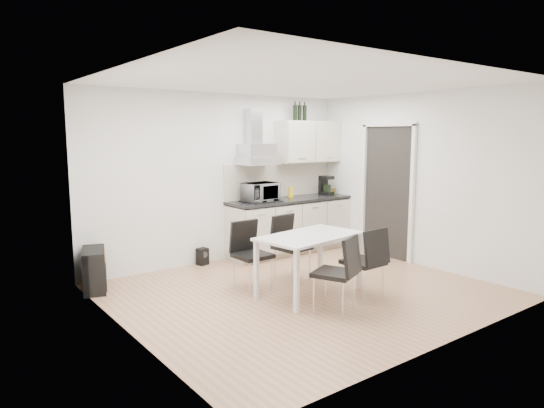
# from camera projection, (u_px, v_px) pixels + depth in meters

# --- Properties ---
(ground) EXTENTS (4.50, 4.50, 0.00)m
(ground) POSITION_uv_depth(u_px,v_px,m) (303.00, 291.00, 6.15)
(ground) COLOR tan
(ground) RESTS_ON ground
(wall_back) EXTENTS (4.50, 0.10, 2.60)m
(wall_back) POSITION_uv_depth(u_px,v_px,m) (221.00, 178.00, 7.55)
(wall_back) COLOR white
(wall_back) RESTS_ON ground
(wall_front) EXTENTS (4.50, 0.10, 2.60)m
(wall_front) POSITION_uv_depth(u_px,v_px,m) (449.00, 209.00, 4.38)
(wall_front) COLOR white
(wall_front) RESTS_ON ground
(wall_left) EXTENTS (0.10, 4.00, 2.60)m
(wall_left) POSITION_uv_depth(u_px,v_px,m) (126.00, 206.00, 4.62)
(wall_left) COLOR white
(wall_left) RESTS_ON ground
(wall_right) EXTENTS (0.10, 4.00, 2.60)m
(wall_right) POSITION_uv_depth(u_px,v_px,m) (418.00, 180.00, 7.30)
(wall_right) COLOR white
(wall_right) RESTS_ON ground
(ceiling) EXTENTS (4.50, 4.50, 0.00)m
(ceiling) POSITION_uv_depth(u_px,v_px,m) (305.00, 81.00, 5.78)
(ceiling) COLOR white
(ceiling) RESTS_ON wall_back
(doorway) EXTENTS (0.08, 1.04, 2.10)m
(doorway) POSITION_uv_depth(u_px,v_px,m) (387.00, 193.00, 7.75)
(doorway) COLOR white
(doorway) RESTS_ON ground
(kitchenette) EXTENTS (2.22, 0.64, 2.52)m
(kitchenette) POSITION_uv_depth(u_px,v_px,m) (290.00, 203.00, 8.11)
(kitchenette) COLOR beige
(kitchenette) RESTS_ON ground
(dining_table) EXTENTS (1.40, 0.93, 0.75)m
(dining_table) POSITION_uv_depth(u_px,v_px,m) (310.00, 242.00, 5.96)
(dining_table) COLOR white
(dining_table) RESTS_ON ground
(chair_far_left) EXTENTS (0.45, 0.51, 0.88)m
(chair_far_left) POSITION_uv_depth(u_px,v_px,m) (253.00, 256.00, 6.15)
(chair_far_left) COLOR black
(chair_far_left) RESTS_ON ground
(chair_far_right) EXTENTS (0.49, 0.54, 0.88)m
(chair_far_right) POSITION_uv_depth(u_px,v_px,m) (292.00, 248.00, 6.60)
(chair_far_right) COLOR black
(chair_far_right) RESTS_ON ground
(chair_near_left) EXTENTS (0.61, 0.64, 0.88)m
(chair_near_left) POSITION_uv_depth(u_px,v_px,m) (334.00, 274.00, 5.36)
(chair_near_left) COLOR black
(chair_near_left) RESTS_ON ground
(chair_near_right) EXTENTS (0.45, 0.51, 0.88)m
(chair_near_right) POSITION_uv_depth(u_px,v_px,m) (363.00, 263.00, 5.83)
(chair_near_right) COLOR black
(chair_near_right) RESTS_ON ground
(guitar_amp) EXTENTS (0.45, 0.69, 0.53)m
(guitar_amp) POSITION_uv_depth(u_px,v_px,m) (94.00, 270.00, 6.17)
(guitar_amp) COLOR black
(guitar_amp) RESTS_ON ground
(floor_speaker) EXTENTS (0.18, 0.16, 0.26)m
(floor_speaker) POSITION_uv_depth(u_px,v_px,m) (203.00, 256.00, 7.39)
(floor_speaker) COLOR black
(floor_speaker) RESTS_ON ground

